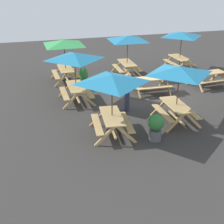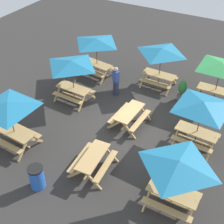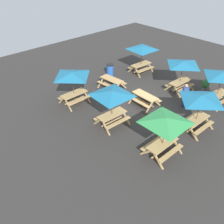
{
  "view_description": "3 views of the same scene",
  "coord_description": "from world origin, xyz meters",
  "px_view_note": "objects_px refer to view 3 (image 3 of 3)",
  "views": [
    {
      "loc": [
        13.35,
        -6.08,
        5.49
      ],
      "look_at": [
        3.5,
        -3.06,
        0.9
      ],
      "focal_mm": 50.0,
      "sensor_mm": 36.0,
      "label": 1
    },
    {
      "loc": [
        -4.96,
        10.46,
        9.49
      ],
      "look_at": [
        0.44,
        0.69,
        0.9
      ],
      "focal_mm": 50.0,
      "sensor_mm": 36.0,
      "label": 2
    },
    {
      "loc": [
        -11.49,
        -8.92,
        9.02
      ],
      "look_at": [
        -3.29,
        -0.05,
        0.9
      ],
      "focal_mm": 40.0,
      "sensor_mm": 36.0,
      "label": 3
    }
  ],
  "objects_px": {
    "picnic_table_1": "(112,81)",
    "picnic_table_3": "(145,98)",
    "picnic_table_8": "(142,50)",
    "potted_plant_0": "(170,127)",
    "picnic_table_2": "(222,77)",
    "potted_plant_1": "(205,85)",
    "picnic_table_0": "(112,96)",
    "trash_bin_blue": "(110,70)",
    "picnic_table_6": "(72,77)",
    "picnic_table_7": "(166,123)",
    "picnic_table_4": "(183,65)",
    "picnic_table_5": "(201,100)",
    "person_standing": "(185,95)"
  },
  "relations": [
    {
      "from": "picnic_table_7",
      "to": "picnic_table_8",
      "type": "distance_m",
      "value": 9.96
    },
    {
      "from": "picnic_table_2",
      "to": "picnic_table_3",
      "type": "height_order",
      "value": "picnic_table_2"
    },
    {
      "from": "picnic_table_0",
      "to": "picnic_table_4",
      "type": "bearing_deg",
      "value": 0.68
    },
    {
      "from": "picnic_table_6",
      "to": "picnic_table_7",
      "type": "xyz_separation_m",
      "value": [
        0.34,
        -7.14,
        0.0
      ]
    },
    {
      "from": "picnic_table_5",
      "to": "person_standing",
      "type": "bearing_deg",
      "value": 50.18
    },
    {
      "from": "potted_plant_0",
      "to": "picnic_table_1",
      "type": "bearing_deg",
      "value": 76.96
    },
    {
      "from": "picnic_table_4",
      "to": "picnic_table_5",
      "type": "bearing_deg",
      "value": -132.11
    },
    {
      "from": "picnic_table_0",
      "to": "trash_bin_blue",
      "type": "relative_size",
      "value": 2.88
    },
    {
      "from": "potted_plant_0",
      "to": "picnic_table_6",
      "type": "bearing_deg",
      "value": 106.1
    },
    {
      "from": "picnic_table_3",
      "to": "person_standing",
      "type": "distance_m",
      "value": 2.58
    },
    {
      "from": "picnic_table_6",
      "to": "trash_bin_blue",
      "type": "height_order",
      "value": "picnic_table_6"
    },
    {
      "from": "picnic_table_8",
      "to": "picnic_table_0",
      "type": "bearing_deg",
      "value": -147.72
    },
    {
      "from": "picnic_table_2",
      "to": "person_standing",
      "type": "xyz_separation_m",
      "value": [
        -1.93,
        1.27,
        -1.1
      ]
    },
    {
      "from": "picnic_table_3",
      "to": "potted_plant_1",
      "type": "height_order",
      "value": "potted_plant_1"
    },
    {
      "from": "picnic_table_1",
      "to": "picnic_table_4",
      "type": "bearing_deg",
      "value": -141.13
    },
    {
      "from": "picnic_table_7",
      "to": "potted_plant_1",
      "type": "bearing_deg",
      "value": 14.8
    },
    {
      "from": "picnic_table_1",
      "to": "picnic_table_3",
      "type": "relative_size",
      "value": 1.02
    },
    {
      "from": "picnic_table_0",
      "to": "picnic_table_5",
      "type": "distance_m",
      "value": 4.85
    },
    {
      "from": "picnic_table_3",
      "to": "picnic_table_8",
      "type": "relative_size",
      "value": 0.66
    },
    {
      "from": "picnic_table_3",
      "to": "picnic_table_5",
      "type": "height_order",
      "value": "picnic_table_5"
    },
    {
      "from": "picnic_table_5",
      "to": "person_standing",
      "type": "height_order",
      "value": "picnic_table_5"
    },
    {
      "from": "picnic_table_6",
      "to": "picnic_table_8",
      "type": "height_order",
      "value": "same"
    },
    {
      "from": "potted_plant_1",
      "to": "picnic_table_4",
      "type": "bearing_deg",
      "value": 129.21
    },
    {
      "from": "picnic_table_5",
      "to": "picnic_table_7",
      "type": "distance_m",
      "value": 3.09
    },
    {
      "from": "picnic_table_4",
      "to": "person_standing",
      "type": "xyz_separation_m",
      "value": [
        -1.67,
        -1.47,
        -1.1
      ]
    },
    {
      "from": "picnic_table_4",
      "to": "potted_plant_0",
      "type": "distance_m",
      "value": 5.75
    },
    {
      "from": "picnic_table_4",
      "to": "picnic_table_8",
      "type": "xyz_separation_m",
      "value": [
        0.26,
        4.04,
        0.0
      ]
    },
    {
      "from": "picnic_table_4",
      "to": "picnic_table_8",
      "type": "height_order",
      "value": "same"
    },
    {
      "from": "picnic_table_2",
      "to": "potted_plant_1",
      "type": "height_order",
      "value": "picnic_table_2"
    },
    {
      "from": "picnic_table_8",
      "to": "potted_plant_0",
      "type": "bearing_deg",
      "value": -124.23
    },
    {
      "from": "picnic_table_0",
      "to": "picnic_table_4",
      "type": "relative_size",
      "value": 1.21
    },
    {
      "from": "picnic_table_7",
      "to": "picnic_table_8",
      "type": "xyz_separation_m",
      "value": [
        6.68,
        7.39,
        0.0
      ]
    },
    {
      "from": "picnic_table_0",
      "to": "potted_plant_1",
      "type": "distance_m",
      "value": 7.98
    },
    {
      "from": "picnic_table_0",
      "to": "picnic_table_2",
      "type": "bearing_deg",
      "value": -20.9
    },
    {
      "from": "trash_bin_blue",
      "to": "picnic_table_1",
      "type": "bearing_deg",
      "value": -128.93
    },
    {
      "from": "trash_bin_blue",
      "to": "person_standing",
      "type": "xyz_separation_m",
      "value": [
        0.36,
        -6.86,
        0.39
      ]
    },
    {
      "from": "picnic_table_5",
      "to": "trash_bin_blue",
      "type": "distance_m",
      "value": 8.98
    },
    {
      "from": "picnic_table_0",
      "to": "picnic_table_7",
      "type": "height_order",
      "value": "same"
    },
    {
      "from": "picnic_table_5",
      "to": "picnic_table_6",
      "type": "distance_m",
      "value": 7.94
    },
    {
      "from": "potted_plant_0",
      "to": "trash_bin_blue",
      "type": "bearing_deg",
      "value": 70.46
    },
    {
      "from": "picnic_table_1",
      "to": "picnic_table_0",
      "type": "bearing_deg",
      "value": 133.26
    },
    {
      "from": "picnic_table_0",
      "to": "trash_bin_blue",
      "type": "height_order",
      "value": "picnic_table_0"
    },
    {
      "from": "picnic_table_5",
      "to": "picnic_table_0",
      "type": "bearing_deg",
      "value": 132.72
    },
    {
      "from": "picnic_table_0",
      "to": "trash_bin_blue",
      "type": "distance_m",
      "value": 6.99
    },
    {
      "from": "picnic_table_0",
      "to": "picnic_table_3",
      "type": "height_order",
      "value": "picnic_table_0"
    },
    {
      "from": "picnic_table_5",
      "to": "picnic_table_6",
      "type": "xyz_separation_m",
      "value": [
        -3.42,
        7.16,
        0.0
      ]
    },
    {
      "from": "picnic_table_0",
      "to": "potted_plant_1",
      "type": "height_order",
      "value": "picnic_table_0"
    },
    {
      "from": "picnic_table_2",
      "to": "potted_plant_0",
      "type": "bearing_deg",
      "value": -173.48
    },
    {
      "from": "picnic_table_4",
      "to": "potted_plant_1",
      "type": "relative_size",
      "value": 2.34
    },
    {
      "from": "picnic_table_2",
      "to": "picnic_table_6",
      "type": "bearing_deg",
      "value": 144.26
    }
  ]
}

